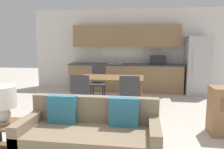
{
  "coord_description": "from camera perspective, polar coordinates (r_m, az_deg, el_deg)",
  "views": [
    {
      "loc": [
        0.6,
        -2.8,
        1.59
      ],
      "look_at": [
        -0.03,
        1.5,
        0.95
      ],
      "focal_mm": 35.0,
      "sensor_mm": 36.0,
      "label": 1
    }
  ],
  "objects": [
    {
      "name": "wall_back",
      "position": [
        7.46,
        3.7,
        6.52
      ],
      "size": [
        6.4,
        0.07,
        2.7
      ],
      "color": "silver",
      "rests_on": "ground_plane"
    },
    {
      "name": "dining_chair_near_right",
      "position": [
        4.5,
        4.62,
        -5.56
      ],
      "size": [
        0.42,
        0.42,
        0.94
      ],
      "rotation": [
        0.0,
        0.0,
        3.15
      ],
      "color": "#38383D",
      "rests_on": "ground_plane"
    },
    {
      "name": "dining_table",
      "position": [
        5.29,
        -0.18,
        -1.36
      ],
      "size": [
        1.55,
        0.86,
        0.76
      ],
      "color": "brown",
      "rests_on": "ground_plane"
    },
    {
      "name": "side_table",
      "position": [
        3.45,
        -26.39,
        -13.77
      ],
      "size": [
        0.47,
        0.47,
        0.5
      ],
      "color": "brown",
      "rests_on": "ground_plane"
    },
    {
      "name": "table_lamp",
      "position": [
        3.28,
        -26.88,
        -6.01
      ],
      "size": [
        0.38,
        0.38,
        0.51
      ],
      "color": "silver",
      "rests_on": "side_table"
    },
    {
      "name": "refrigerator",
      "position": [
        7.23,
        21.33,
        2.21
      ],
      "size": [
        0.68,
        0.77,
        1.78
      ],
      "color": "#B7BABC",
      "rests_on": "ground_plane"
    },
    {
      "name": "kitchen_counter",
      "position": [
        7.19,
        3.62,
        2.37
      ],
      "size": [
        3.69,
        0.65,
        2.15
      ],
      "color": "#8E704C",
      "rests_on": "ground_plane"
    },
    {
      "name": "dining_chair_near_left",
      "position": [
        4.66,
        -7.82,
        -5.15
      ],
      "size": [
        0.45,
        0.45,
        0.94
      ],
      "rotation": [
        0.0,
        0.0,
        3.08
      ],
      "color": "#38383D",
      "rests_on": "ground_plane"
    },
    {
      "name": "dining_chair_far_left",
      "position": [
        6.21,
        -3.61,
        -1.69
      ],
      "size": [
        0.43,
        0.43,
        0.94
      ],
      "rotation": [
        0.0,
        0.0,
        0.03
      ],
      "color": "#38383D",
      "rests_on": "ground_plane"
    },
    {
      "name": "couch",
      "position": [
        3.08,
        -5.58,
        -15.53
      ],
      "size": [
        1.83,
        0.8,
        0.85
      ],
      "color": "#3D2D1E",
      "rests_on": "ground_plane"
    }
  ]
}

